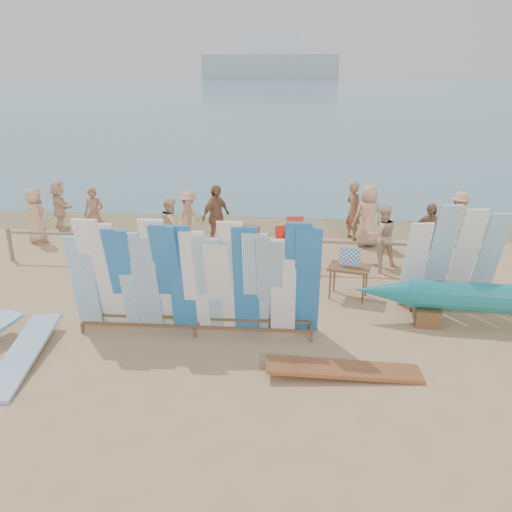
# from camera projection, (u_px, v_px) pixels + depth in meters

# --- Properties ---
(ground) EXTENTS (160.00, 160.00, 0.00)m
(ground) POSITION_uv_depth(u_px,v_px,m) (206.00, 317.00, 11.60)
(ground) COLOR tan
(ground) RESTS_ON ground
(ocean) EXTENTS (320.00, 240.00, 0.02)m
(ocean) POSITION_uv_depth(u_px,v_px,m) (304.00, 86.00, 131.59)
(ocean) COLOR slate
(ocean) RESTS_ON ground
(wet_sand_strip) EXTENTS (40.00, 2.60, 0.01)m
(wet_sand_strip) POSITION_uv_depth(u_px,v_px,m) (246.00, 224.00, 18.35)
(wet_sand_strip) COLOR olive
(wet_sand_strip) RESTS_ON ground
(distant_ship) EXTENTS (45.00, 8.00, 14.00)m
(distant_ship) POSITION_uv_depth(u_px,v_px,m) (271.00, 63.00, 179.67)
(distant_ship) COLOR #999EA3
(distant_ship) RESTS_ON ocean
(fence) EXTENTS (12.08, 0.08, 0.90)m
(fence) POSITION_uv_depth(u_px,v_px,m) (227.00, 245.00, 14.20)
(fence) COLOR gray
(fence) RESTS_ON ground
(main_surfboard_rack) EXTENTS (4.92, 0.81, 2.45)m
(main_surfboard_rack) POSITION_uv_depth(u_px,v_px,m) (195.00, 282.00, 10.55)
(main_surfboard_rack) COLOR brown
(main_surfboard_rack) RESTS_ON ground
(side_surfboard_rack) EXTENTS (2.21, 0.98, 2.42)m
(side_surfboard_rack) POSITION_uv_depth(u_px,v_px,m) (453.00, 260.00, 11.73)
(side_surfboard_rack) COLOR brown
(side_surfboard_rack) RESTS_ON ground
(vendor_table) EXTENTS (1.05, 0.85, 1.22)m
(vendor_table) POSITION_uv_depth(u_px,v_px,m) (348.00, 281.00, 12.45)
(vendor_table) COLOR brown
(vendor_table) RESTS_ON ground
(flat_board_a) EXTENTS (0.87, 2.74, 0.31)m
(flat_board_a) POSITION_uv_depth(u_px,v_px,m) (24.00, 361.00, 9.88)
(flat_board_a) COLOR #7CA6C7
(flat_board_a) RESTS_ON ground
(flat_board_c) EXTENTS (2.73, 0.76, 0.23)m
(flat_board_c) POSITION_uv_depth(u_px,v_px,m) (343.00, 375.00, 9.44)
(flat_board_c) COLOR #955428
(flat_board_c) RESTS_ON ground
(beach_chair_left) EXTENTS (0.66, 0.68, 0.90)m
(beach_chair_left) POSITION_uv_depth(u_px,v_px,m) (247.00, 250.00, 14.96)
(beach_chair_left) COLOR red
(beach_chair_left) RESTS_ON ground
(beach_chair_right) EXTENTS (0.78, 0.79, 0.93)m
(beach_chair_right) POSITION_uv_depth(u_px,v_px,m) (288.00, 250.00, 14.89)
(beach_chair_right) COLOR red
(beach_chair_right) RESTS_ON ground
(stroller) EXTENTS (0.69, 0.91, 1.15)m
(stroller) POSITION_uv_depth(u_px,v_px,m) (296.00, 244.00, 14.83)
(stroller) COLOR red
(stroller) RESTS_ON ground
(beachgoer_3) EXTENTS (0.74, 1.07, 1.53)m
(beachgoer_3) POSITION_uv_depth(u_px,v_px,m) (189.00, 216.00, 16.36)
(beachgoer_3) COLOR tan
(beachgoer_3) RESTS_ON ground
(beachgoer_4) EXTENTS (0.99, 1.17, 1.86)m
(beachgoer_4) POSITION_uv_depth(u_px,v_px,m) (216.00, 216.00, 15.74)
(beachgoer_4) COLOR #8C6042
(beachgoer_4) RESTS_ON ground
(beachgoer_2) EXTENTS (0.51, 0.82, 1.58)m
(beachgoer_2) POSITION_uv_depth(u_px,v_px,m) (171.00, 225.00, 15.37)
(beachgoer_2) COLOR beige
(beachgoer_2) RESTS_ON ground
(beachgoer_10) EXTENTS (0.98, 1.04, 1.71)m
(beachgoer_10) POSITION_uv_depth(u_px,v_px,m) (429.00, 235.00, 14.31)
(beachgoer_10) COLOR #8C6042
(beachgoer_10) RESTS_ON ground
(beachgoer_7) EXTENTS (0.66, 0.74, 1.78)m
(beachgoer_7) POSITION_uv_depth(u_px,v_px,m) (354.00, 211.00, 16.50)
(beachgoer_7) COLOR #8C6042
(beachgoer_7) RESTS_ON ground
(beachgoer_9) EXTENTS (1.14, 0.83, 1.64)m
(beachgoer_9) POSITION_uv_depth(u_px,v_px,m) (459.00, 219.00, 15.87)
(beachgoer_9) COLOR tan
(beachgoer_9) RESTS_ON ground
(beachgoer_8) EXTENTS (0.88, 0.57, 1.66)m
(beachgoer_8) POSITION_uv_depth(u_px,v_px,m) (382.00, 236.00, 14.32)
(beachgoer_8) COLOR beige
(beachgoer_8) RESTS_ON ground
(beachgoer_11) EXTENTS (1.30, 1.46, 1.60)m
(beachgoer_11) POSITION_uv_depth(u_px,v_px,m) (59.00, 205.00, 17.50)
(beachgoer_11) COLOR beige
(beachgoer_11) RESTS_ON ground
(beachgoer_0) EXTENTS (0.84, 0.87, 1.67)m
(beachgoer_0) POSITION_uv_depth(u_px,v_px,m) (36.00, 215.00, 16.19)
(beachgoer_0) COLOR tan
(beachgoer_0) RESTS_ON ground
(beachgoer_6) EXTENTS (0.99, 0.70, 1.83)m
(beachgoer_6) POSITION_uv_depth(u_px,v_px,m) (368.00, 216.00, 15.85)
(beachgoer_6) COLOR tan
(beachgoer_6) RESTS_ON ground
(beachgoer_1) EXTENTS (0.62, 0.35, 1.68)m
(beachgoer_1) POSITION_uv_depth(u_px,v_px,m) (94.00, 215.00, 16.23)
(beachgoer_1) COLOR #8C6042
(beachgoer_1) RESTS_ON ground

